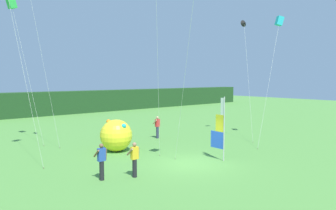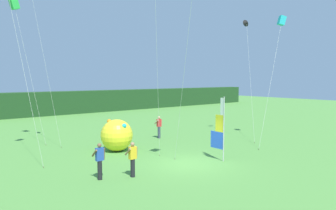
{
  "view_description": "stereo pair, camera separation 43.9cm",
  "coord_description": "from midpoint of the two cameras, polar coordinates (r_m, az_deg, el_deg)",
  "views": [
    {
      "loc": [
        -12.28,
        -12.49,
        4.81
      ],
      "look_at": [
        0.37,
        2.27,
        3.18
      ],
      "focal_mm": 33.84,
      "sensor_mm": 36.0,
      "label": 1
    },
    {
      "loc": [
        -11.94,
        -12.77,
        4.81
      ],
      "look_at": [
        0.37,
        2.27,
        3.18
      ],
      "focal_mm": 33.84,
      "sensor_mm": 36.0,
      "label": 2
    }
  ],
  "objects": [
    {
      "name": "ground_plane",
      "position": [
        18.15,
        4.41,
        -10.58
      ],
      "size": [
        120.0,
        120.0,
        0.0
      ],
      "primitive_type": "plane",
      "color": "#518E3D"
    },
    {
      "name": "distant_treeline",
      "position": [
        43.61,
        -23.06,
        0.12
      ],
      "size": [
        80.0,
        2.4,
        3.07
      ],
      "primitive_type": "cube",
      "color": "#1E421E",
      "rests_on": "ground"
    },
    {
      "name": "banner_flag",
      "position": [
        18.82,
        9.98,
        -4.45
      ],
      "size": [
        0.06,
        1.03,
        3.77
      ],
      "color": "#B7B7BC",
      "rests_on": "ground"
    },
    {
      "name": "person_near_banner",
      "position": [
        25.48,
        -1.13,
        -3.89
      ],
      "size": [
        0.55,
        0.48,
        1.78
      ],
      "color": "#2D334C",
      "rests_on": "ground"
    },
    {
      "name": "person_mid_field",
      "position": [
        15.7,
        -5.59,
        -9.55
      ],
      "size": [
        0.55,
        0.48,
        1.72
      ],
      "color": "black",
      "rests_on": "ground"
    },
    {
      "name": "person_far_left",
      "position": [
        24.56,
        -8.43,
        -4.47
      ],
      "size": [
        0.55,
        0.48,
        1.63
      ],
      "color": "black",
      "rests_on": "ground"
    },
    {
      "name": "person_far_right",
      "position": [
        15.52,
        -11.42,
        -9.73
      ],
      "size": [
        0.55,
        0.48,
        1.76
      ],
      "color": "black",
      "rests_on": "ground"
    },
    {
      "name": "inflatable_balloon",
      "position": [
        21.26,
        -8.63,
        -5.39
      ],
      "size": [
        2.12,
        2.12,
        2.12
      ],
      "color": "yellow",
      "rests_on": "ground"
    },
    {
      "name": "kite_cyan_box_1",
      "position": [
        26.04,
        20.26,
        13.98
      ],
      "size": [
        4.21,
        1.24,
        9.52
      ],
      "color": "brown",
      "rests_on": "ground"
    },
    {
      "name": "kite_black_delta_2",
      "position": [
        27.41,
        14.42,
        13.93
      ],
      "size": [
        2.19,
        2.6,
        9.64
      ],
      "color": "brown",
      "rests_on": "ground"
    },
    {
      "name": "kite_green_box_3",
      "position": [
        25.71,
        -25.49,
        15.99
      ],
      "size": [
        1.72,
        1.92,
        10.45
      ],
      "color": "brown",
      "rests_on": "ground"
    },
    {
      "name": "kite_red_diamond_5",
      "position": [
        23.74,
        -22.7,
        17.09
      ],
      "size": [
        1.74,
        1.21,
        11.37
      ],
      "color": "brown",
      "rests_on": "ground"
    }
  ]
}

